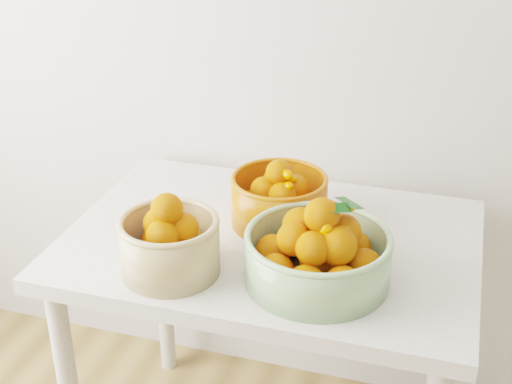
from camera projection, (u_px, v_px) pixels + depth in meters
table at (271, 269)px, 1.80m from camera, size 1.00×0.70×0.75m
bowl_cream at (170, 243)px, 1.58m from camera, size 0.27×0.27×0.19m
bowl_green at (318, 253)px, 1.55m from camera, size 0.41×0.41×0.21m
bowl_orange at (279, 199)px, 1.78m from camera, size 0.25×0.25×0.17m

